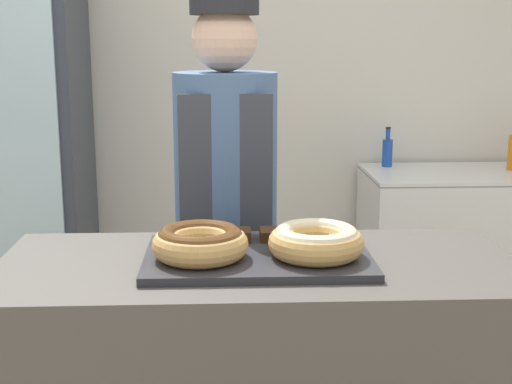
{
  "coord_description": "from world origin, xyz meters",
  "views": [
    {
      "loc": [
        -0.09,
        -1.93,
        1.59
      ],
      "look_at": [
        0.0,
        0.1,
        1.15
      ],
      "focal_mm": 50.0,
      "sensor_mm": 36.0,
      "label": 1
    }
  ],
  "objects_px": {
    "brownie_back_left": "(237,235)",
    "baker_person": "(226,225)",
    "donut_light_glaze": "(316,240)",
    "beverage_fridge": "(24,158)",
    "bottle_blue": "(387,151)",
    "chest_freezer": "(461,251)",
    "donut_chocolate_glaze": "(200,242)",
    "serving_tray": "(258,257)",
    "brownie_back_right": "(274,234)"
  },
  "relations": [
    {
      "from": "donut_light_glaze",
      "to": "chest_freezer",
      "type": "distance_m",
      "value": 2.17
    },
    {
      "from": "serving_tray",
      "to": "baker_person",
      "type": "distance_m",
      "value": 0.59
    },
    {
      "from": "donut_light_glaze",
      "to": "beverage_fridge",
      "type": "bearing_deg",
      "value": 125.59
    },
    {
      "from": "baker_person",
      "to": "brownie_back_right",
      "type": "bearing_deg",
      "value": -72.2
    },
    {
      "from": "donut_chocolate_glaze",
      "to": "donut_light_glaze",
      "type": "bearing_deg",
      "value": 0.0
    },
    {
      "from": "baker_person",
      "to": "beverage_fridge",
      "type": "distance_m",
      "value": 1.57
    },
    {
      "from": "donut_light_glaze",
      "to": "bottle_blue",
      "type": "height_order",
      "value": "bottle_blue"
    },
    {
      "from": "serving_tray",
      "to": "donut_chocolate_glaze",
      "type": "distance_m",
      "value": 0.18
    },
    {
      "from": "donut_light_glaze",
      "to": "baker_person",
      "type": "distance_m",
      "value": 0.68
    },
    {
      "from": "bottle_blue",
      "to": "serving_tray",
      "type": "bearing_deg",
      "value": -112.73
    },
    {
      "from": "donut_chocolate_glaze",
      "to": "brownie_back_right",
      "type": "relative_size",
      "value": 3.2
    },
    {
      "from": "chest_freezer",
      "to": "beverage_fridge",
      "type": "bearing_deg",
      "value": -179.84
    },
    {
      "from": "chest_freezer",
      "to": "bottle_blue",
      "type": "height_order",
      "value": "bottle_blue"
    },
    {
      "from": "serving_tray",
      "to": "chest_freezer",
      "type": "height_order",
      "value": "serving_tray"
    },
    {
      "from": "chest_freezer",
      "to": "donut_chocolate_glaze",
      "type": "bearing_deg",
      "value": -127.05
    },
    {
      "from": "donut_light_glaze",
      "to": "baker_person",
      "type": "bearing_deg",
      "value": 111.65
    },
    {
      "from": "brownie_back_left",
      "to": "bottle_blue",
      "type": "bearing_deg",
      "value": 64.27
    },
    {
      "from": "serving_tray",
      "to": "donut_light_glaze",
      "type": "bearing_deg",
      "value": -13.93
    },
    {
      "from": "serving_tray",
      "to": "baker_person",
      "type": "height_order",
      "value": "baker_person"
    },
    {
      "from": "baker_person",
      "to": "brownie_back_left",
      "type": "bearing_deg",
      "value": -85.98
    },
    {
      "from": "serving_tray",
      "to": "brownie_back_left",
      "type": "height_order",
      "value": "brownie_back_left"
    },
    {
      "from": "serving_tray",
      "to": "donut_chocolate_glaze",
      "type": "xyz_separation_m",
      "value": [
        -0.16,
        -0.04,
        0.06
      ]
    },
    {
      "from": "brownie_back_left",
      "to": "chest_freezer",
      "type": "relative_size",
      "value": 0.08
    },
    {
      "from": "chest_freezer",
      "to": "serving_tray",
      "type": "bearing_deg",
      "value": -124.26
    },
    {
      "from": "brownie_back_right",
      "to": "baker_person",
      "type": "distance_m",
      "value": 0.47
    },
    {
      "from": "donut_chocolate_glaze",
      "to": "brownie_back_left",
      "type": "distance_m",
      "value": 0.21
    },
    {
      "from": "beverage_fridge",
      "to": "baker_person",
      "type": "bearing_deg",
      "value": -48.51
    },
    {
      "from": "donut_light_glaze",
      "to": "chest_freezer",
      "type": "relative_size",
      "value": 0.25
    },
    {
      "from": "baker_person",
      "to": "chest_freezer",
      "type": "relative_size",
      "value": 1.65
    },
    {
      "from": "donut_light_glaze",
      "to": "beverage_fridge",
      "type": "height_order",
      "value": "beverage_fridge"
    },
    {
      "from": "brownie_back_right",
      "to": "beverage_fridge",
      "type": "xyz_separation_m",
      "value": [
        -1.18,
        1.62,
        -0.02
      ]
    },
    {
      "from": "baker_person",
      "to": "beverage_fridge",
      "type": "relative_size",
      "value": 0.88
    },
    {
      "from": "brownie_back_left",
      "to": "baker_person",
      "type": "bearing_deg",
      "value": 94.02
    },
    {
      "from": "baker_person",
      "to": "chest_freezer",
      "type": "distance_m",
      "value": 1.81
    },
    {
      "from": "brownie_back_left",
      "to": "baker_person",
      "type": "height_order",
      "value": "baker_person"
    },
    {
      "from": "donut_light_glaze",
      "to": "donut_chocolate_glaze",
      "type": "bearing_deg",
      "value": 180.0
    },
    {
      "from": "serving_tray",
      "to": "bottle_blue",
      "type": "height_order",
      "value": "bottle_blue"
    },
    {
      "from": "beverage_fridge",
      "to": "serving_tray",
      "type": "bearing_deg",
      "value": -57.34
    },
    {
      "from": "donut_chocolate_glaze",
      "to": "chest_freezer",
      "type": "xyz_separation_m",
      "value": [
        1.36,
        1.81,
        -0.59
      ]
    },
    {
      "from": "bottle_blue",
      "to": "donut_light_glaze",
      "type": "bearing_deg",
      "value": -108.25
    },
    {
      "from": "brownie_back_right",
      "to": "bottle_blue",
      "type": "bearing_deg",
      "value": 67.2
    },
    {
      "from": "donut_light_glaze",
      "to": "brownie_back_left",
      "type": "distance_m",
      "value": 0.28
    },
    {
      "from": "serving_tray",
      "to": "brownie_back_left",
      "type": "xyz_separation_m",
      "value": [
        -0.06,
        0.14,
        0.03
      ]
    },
    {
      "from": "brownie_back_right",
      "to": "baker_person",
      "type": "xyz_separation_m",
      "value": [
        -0.14,
        0.44,
        -0.08
      ]
    },
    {
      "from": "beverage_fridge",
      "to": "bottle_blue",
      "type": "distance_m",
      "value": 1.95
    },
    {
      "from": "brownie_back_right",
      "to": "beverage_fridge",
      "type": "height_order",
      "value": "beverage_fridge"
    },
    {
      "from": "brownie_back_left",
      "to": "bottle_blue",
      "type": "xyz_separation_m",
      "value": [
        0.87,
        1.81,
        -0.03
      ]
    },
    {
      "from": "serving_tray",
      "to": "brownie_back_left",
      "type": "distance_m",
      "value": 0.15
    },
    {
      "from": "donut_light_glaze",
      "to": "brownie_back_right",
      "type": "relative_size",
      "value": 3.2
    },
    {
      "from": "donut_chocolate_glaze",
      "to": "brownie_back_left",
      "type": "xyz_separation_m",
      "value": [
        0.1,
        0.18,
        -0.03
      ]
    }
  ]
}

